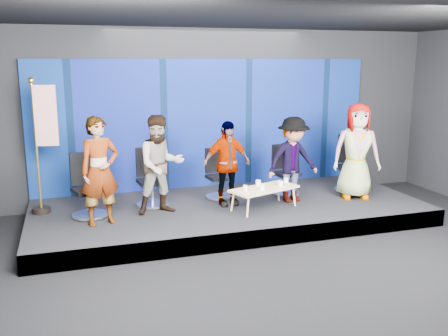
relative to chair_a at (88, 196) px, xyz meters
The scene contains 21 objects.
ground 3.60m from the chair_a, 45.64° to the right, with size 10.00×10.00×0.00m, color black.
room_walls 3.96m from the chair_a, 45.64° to the right, with size 10.02×8.02×3.51m.
riser 2.53m from the chair_a, ahead, with size 7.00×3.00×0.30m, color black.
backdrop 3.01m from the chair_a, 29.80° to the left, with size 7.00×0.08×2.60m, color navy.
chair_a is the anchor object (origin of this frame).
panelist_a 0.72m from the chair_a, 68.76° to the right, with size 0.63×0.41×1.73m, color black.
chair_b 1.16m from the chair_a, 15.90° to the left, with size 0.64×0.64×1.04m.
panelist_b 1.31m from the chair_a, ahead, with size 0.82×0.64×1.69m, color black.
chair_c 2.46m from the chair_a, 10.63° to the left, with size 0.59×0.59×0.94m.
panelist_c 2.45m from the chair_a, ahead, with size 0.90×0.37×1.53m, color black.
chair_d 3.74m from the chair_a, ahead, with size 0.61×0.61×0.97m.
panelist_d 3.68m from the chair_a, ahead, with size 1.02×0.59×1.58m, color black.
chair_e 5.09m from the chair_a, ahead, with size 0.79×0.79×1.11m.
panelist_e 4.94m from the chair_a, ahead, with size 0.88×0.57×1.80m, color black.
coffee_table 3.01m from the chair_a, ahead, with size 1.34×0.91×0.38m.
mug_a 2.65m from the chair_a, 12.37° to the right, with size 0.08×0.08×0.09m, color white.
mug_b 2.95m from the chair_a, 12.10° to the right, with size 0.09×0.09×0.10m, color white.
mug_c 2.94m from the chair_a, ahead, with size 0.09×0.09×0.11m, color white.
mug_d 3.33m from the chair_a, ahead, with size 0.08×0.08×0.09m, color white.
mug_e 3.50m from the chair_a, ahead, with size 0.08×0.08×0.09m, color white.
flag_stand 1.17m from the chair_a, 148.19° to the left, with size 0.52×0.31×2.30m.
Camera 1 is at (-2.75, -5.82, 2.87)m, focal length 40.00 mm.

